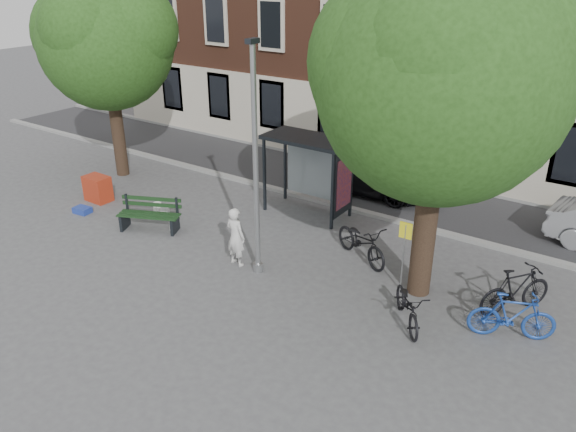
% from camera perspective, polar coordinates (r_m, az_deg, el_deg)
% --- Properties ---
extents(ground, '(90.00, 90.00, 0.00)m').
position_cam_1_polar(ground, '(15.40, -3.04, -5.58)').
color(ground, '#4C4C4F').
rests_on(ground, ground).
extents(road, '(40.00, 4.00, 0.01)m').
position_cam_1_polar(road, '(20.81, 8.74, 2.52)').
color(road, '#28282B').
rests_on(road, ground).
extents(curb_near, '(40.00, 0.25, 0.12)m').
position_cam_1_polar(curb_near, '(19.14, 6.07, 0.83)').
color(curb_near, gray).
rests_on(curb_near, ground).
extents(curb_far, '(40.00, 0.25, 0.12)m').
position_cam_1_polar(curb_far, '(22.50, 11.03, 4.21)').
color(curb_far, gray).
rests_on(curb_far, ground).
extents(lamppost, '(0.28, 0.35, 6.11)m').
position_cam_1_polar(lamppost, '(14.21, -3.29, 4.16)').
color(lamppost, '#9EA0A3').
rests_on(lamppost, ground).
extents(tree_right, '(5.76, 5.60, 8.20)m').
position_cam_1_polar(tree_right, '(12.76, 15.36, 14.19)').
color(tree_right, black).
rests_on(tree_right, ground).
extents(tree_left, '(5.18, 4.86, 7.40)m').
position_cam_1_polar(tree_left, '(21.92, -18.28, 16.87)').
color(tree_left, black).
rests_on(tree_left, ground).
extents(bus_shelter, '(2.85, 1.45, 2.62)m').
position_cam_1_polar(bus_shelter, '(18.01, 3.24, 5.74)').
color(bus_shelter, '#1E2328').
rests_on(bus_shelter, ground).
extents(painter, '(0.65, 0.46, 1.69)m').
position_cam_1_polar(painter, '(15.39, -5.34, -2.11)').
color(painter, silver).
rests_on(painter, ground).
extents(bench, '(2.01, 1.35, 1.00)m').
position_cam_1_polar(bench, '(18.00, -13.86, 0.00)').
color(bench, '#1E2328').
rests_on(bench, ground).
extents(bike_a, '(2.27, 1.64, 1.14)m').
position_cam_1_polar(bike_a, '(15.80, 7.48, -2.60)').
color(bike_a, black).
rests_on(bike_a, ground).
extents(bike_b, '(1.96, 1.28, 1.14)m').
position_cam_1_polar(bike_b, '(13.53, 21.82, -9.41)').
color(bike_b, '#1C429C').
rests_on(bike_b, ground).
extents(bike_c, '(1.65, 1.87, 0.98)m').
position_cam_1_polar(bike_c, '(13.35, 12.08, -8.91)').
color(bike_c, black).
rests_on(bike_c, ground).
extents(bike_d, '(1.63, 1.96, 1.21)m').
position_cam_1_polar(bike_d, '(14.48, 22.14, -6.96)').
color(bike_d, black).
rests_on(bike_d, ground).
extents(car_dark, '(5.17, 2.55, 1.41)m').
position_cam_1_polar(car_dark, '(20.70, 8.28, 4.50)').
color(car_dark, black).
rests_on(car_dark, ground).
extents(red_stand, '(0.90, 0.61, 0.90)m').
position_cam_1_polar(red_stand, '(20.71, -18.77, 2.66)').
color(red_stand, '#A72D16').
rests_on(red_stand, ground).
extents(blue_crate, '(0.59, 0.46, 0.20)m').
position_cam_1_polar(blue_crate, '(19.99, -20.17, 0.57)').
color(blue_crate, '#203795').
rests_on(blue_crate, ground).
extents(bucket_a, '(0.34, 0.34, 0.36)m').
position_cam_1_polar(bucket_a, '(19.24, -13.13, 0.82)').
color(bucket_a, white).
rests_on(bucket_a, ground).
extents(bucket_b, '(0.36, 0.36, 0.36)m').
position_cam_1_polar(bucket_b, '(19.00, -12.41, 0.57)').
color(bucket_b, white).
rests_on(bucket_b, ground).
extents(bucket_c, '(0.36, 0.36, 0.36)m').
position_cam_1_polar(bucket_c, '(17.91, -11.53, -0.88)').
color(bucket_c, white).
rests_on(bucket_c, ground).
extents(notice_sign, '(0.33, 0.04, 1.91)m').
position_cam_1_polar(notice_sign, '(14.19, 11.77, -2.58)').
color(notice_sign, '#9EA0A3').
rests_on(notice_sign, ground).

